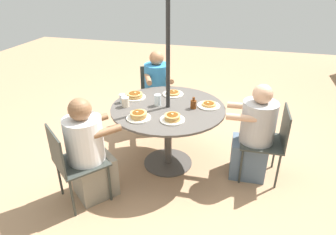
{
  "coord_description": "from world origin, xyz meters",
  "views": [
    {
      "loc": [
        2.94,
        0.79,
        2.17
      ],
      "look_at": [
        0.0,
        0.0,
        0.63
      ],
      "focal_mm": 32.0,
      "sensor_mm": 36.0,
      "label": 1
    }
  ],
  "objects_px": {
    "diner_north": "(157,94)",
    "pancake_plate_d": "(172,118)",
    "patio_table": "(168,117)",
    "diner_east": "(89,154)",
    "coffee_cup": "(125,102)",
    "drinking_glass_a": "(158,100)",
    "patio_chair_south": "(270,139)",
    "pancake_plate_a": "(139,116)",
    "pancake_plate_c": "(173,93)",
    "drinking_glass_b": "(122,98)",
    "diner_south": "(253,137)",
    "patio_chair_east": "(72,160)",
    "patio_chair_north": "(156,91)",
    "pancake_plate_e": "(209,105)",
    "pancake_plate_b": "(135,96)",
    "syrup_bottle": "(193,104)"
  },
  "relations": [
    {
      "from": "patio_table",
      "to": "pancake_plate_c",
      "type": "distance_m",
      "value": 0.39
    },
    {
      "from": "patio_chair_north",
      "to": "drinking_glass_a",
      "type": "xyz_separation_m",
      "value": [
        1.03,
        0.34,
        0.33
      ]
    },
    {
      "from": "coffee_cup",
      "to": "pancake_plate_c",
      "type": "bearing_deg",
      "value": 137.91
    },
    {
      "from": "diner_north",
      "to": "diner_south",
      "type": "xyz_separation_m",
      "value": [
        0.84,
        1.36,
        -0.02
      ]
    },
    {
      "from": "patio_table",
      "to": "pancake_plate_b",
      "type": "bearing_deg",
      "value": -107.83
    },
    {
      "from": "patio_table",
      "to": "patio_chair_south",
      "type": "xyz_separation_m",
      "value": [
        -0.04,
        1.14,
        -0.13
      ]
    },
    {
      "from": "diner_east",
      "to": "pancake_plate_d",
      "type": "distance_m",
      "value": 0.91
    },
    {
      "from": "patio_chair_east",
      "to": "diner_south",
      "type": "distance_m",
      "value": 1.92
    },
    {
      "from": "coffee_cup",
      "to": "pancake_plate_d",
      "type": "bearing_deg",
      "value": 71.88
    },
    {
      "from": "diner_south",
      "to": "pancake_plate_a",
      "type": "relative_size",
      "value": 4.35
    },
    {
      "from": "patio_chair_north",
      "to": "drinking_glass_a",
      "type": "relative_size",
      "value": 6.59
    },
    {
      "from": "patio_chair_north",
      "to": "patio_chair_south",
      "type": "relative_size",
      "value": 1.0
    },
    {
      "from": "pancake_plate_c",
      "to": "pancake_plate_e",
      "type": "relative_size",
      "value": 1.0
    },
    {
      "from": "patio_chair_east",
      "to": "diner_north",
      "type": "bearing_deg",
      "value": 118.87
    },
    {
      "from": "pancake_plate_b",
      "to": "patio_chair_north",
      "type": "bearing_deg",
      "value": -178.99
    },
    {
      "from": "patio_table",
      "to": "patio_chair_north",
      "type": "relative_size",
      "value": 1.51
    },
    {
      "from": "pancake_plate_c",
      "to": "pancake_plate_b",
      "type": "bearing_deg",
      "value": -62.56
    },
    {
      "from": "patio_chair_north",
      "to": "pancake_plate_e",
      "type": "distance_m",
      "value": 1.31
    },
    {
      "from": "pancake_plate_c",
      "to": "syrup_bottle",
      "type": "bearing_deg",
      "value": 44.18
    },
    {
      "from": "patio_chair_south",
      "to": "pancake_plate_a",
      "type": "relative_size",
      "value": 3.33
    },
    {
      "from": "patio_chair_south",
      "to": "pancake_plate_b",
      "type": "relative_size",
      "value": 3.33
    },
    {
      "from": "patio_chair_south",
      "to": "drinking_glass_b",
      "type": "distance_m",
      "value": 1.71
    },
    {
      "from": "diner_south",
      "to": "pancake_plate_a",
      "type": "height_order",
      "value": "diner_south"
    },
    {
      "from": "drinking_glass_a",
      "to": "drinking_glass_b",
      "type": "bearing_deg",
      "value": -85.8
    },
    {
      "from": "drinking_glass_a",
      "to": "pancake_plate_e",
      "type": "bearing_deg",
      "value": 102.45
    },
    {
      "from": "pancake_plate_b",
      "to": "syrup_bottle",
      "type": "xyz_separation_m",
      "value": [
        0.11,
        0.73,
        0.02
      ]
    },
    {
      "from": "pancake_plate_a",
      "to": "drinking_glass_a",
      "type": "distance_m",
      "value": 0.38
    },
    {
      "from": "diner_east",
      "to": "pancake_plate_c",
      "type": "xyz_separation_m",
      "value": [
        -1.1,
        0.58,
        0.28
      ]
    },
    {
      "from": "pancake_plate_c",
      "to": "drinking_glass_b",
      "type": "bearing_deg",
      "value": -53.06
    },
    {
      "from": "syrup_bottle",
      "to": "drinking_glass_a",
      "type": "bearing_deg",
      "value": -86.35
    },
    {
      "from": "patio_chair_east",
      "to": "pancake_plate_c",
      "type": "bearing_deg",
      "value": 100.37
    },
    {
      "from": "diner_south",
      "to": "pancake_plate_d",
      "type": "xyz_separation_m",
      "value": [
        0.34,
        -0.83,
        0.29
      ]
    },
    {
      "from": "pancake_plate_b",
      "to": "pancake_plate_e",
      "type": "height_order",
      "value": "pancake_plate_b"
    },
    {
      "from": "patio_chair_east",
      "to": "diner_south",
      "type": "height_order",
      "value": "diner_south"
    },
    {
      "from": "coffee_cup",
      "to": "drinking_glass_a",
      "type": "distance_m",
      "value": 0.36
    },
    {
      "from": "diner_east",
      "to": "coffee_cup",
      "type": "height_order",
      "value": "diner_east"
    },
    {
      "from": "drinking_glass_a",
      "to": "pancake_plate_d",
      "type": "bearing_deg",
      "value": 38.29
    },
    {
      "from": "pancake_plate_c",
      "to": "syrup_bottle",
      "type": "distance_m",
      "value": 0.45
    },
    {
      "from": "patio_chair_south",
      "to": "pancake_plate_a",
      "type": "height_order",
      "value": "patio_chair_south"
    },
    {
      "from": "pancake_plate_a",
      "to": "patio_chair_east",
      "type": "bearing_deg",
      "value": -43.93
    },
    {
      "from": "diner_north",
      "to": "patio_chair_east",
      "type": "distance_m",
      "value": 1.79
    },
    {
      "from": "drinking_glass_a",
      "to": "diner_north",
      "type": "bearing_deg",
      "value": -162.64
    },
    {
      "from": "patio_table",
      "to": "diner_east",
      "type": "height_order",
      "value": "diner_east"
    },
    {
      "from": "diner_north",
      "to": "pancake_plate_d",
      "type": "bearing_deg",
      "value": 89.63
    },
    {
      "from": "pancake_plate_c",
      "to": "patio_chair_south",
      "type": "bearing_deg",
      "value": 74.81
    },
    {
      "from": "pancake_plate_d",
      "to": "diner_north",
      "type": "bearing_deg",
      "value": -156.22
    },
    {
      "from": "patio_table",
      "to": "coffee_cup",
      "type": "distance_m",
      "value": 0.51
    },
    {
      "from": "pancake_plate_b",
      "to": "pancake_plate_a",
      "type": "bearing_deg",
      "value": 24.7
    },
    {
      "from": "patio_table",
      "to": "drinking_glass_a",
      "type": "xyz_separation_m",
      "value": [
        -0.01,
        -0.12,
        0.2
      ]
    },
    {
      "from": "pancake_plate_b",
      "to": "pancake_plate_e",
      "type": "bearing_deg",
      "value": 89.38
    }
  ]
}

